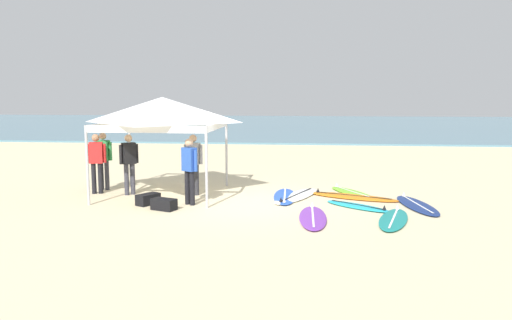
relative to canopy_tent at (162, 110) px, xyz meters
name	(u,v)px	position (x,y,z in m)	size (l,w,h in m)	color
ground_plane	(242,202)	(2.33, -0.82, -2.39)	(80.00, 80.00, 0.00)	beige
sea	(289,125)	(2.33, 32.45, -2.34)	(80.00, 36.00, 0.10)	#568499
canopy_tent	(162,110)	(0.00, 0.00, 0.00)	(3.20, 3.20, 2.75)	#B7B7BC
surfboard_cyan	(358,206)	(5.31, -1.13, -2.35)	(1.75, 1.55, 0.19)	#23B2CC
surfboard_navy	(417,205)	(6.81, -0.85, -2.35)	(1.01, 2.45, 0.19)	navy
surfboard_blue	(285,196)	(3.42, -0.09, -2.35)	(0.68, 2.27, 0.19)	blue
surfboard_lime	(352,192)	(5.30, 0.65, -2.35)	(1.40, 1.94, 0.19)	#7AD12D
surfboard_purple	(313,217)	(4.17, -2.40, -2.35)	(0.65, 2.31, 0.19)	purple
surfboard_white	(296,196)	(3.74, 0.00, -2.35)	(1.56, 2.56, 0.19)	white
surfboard_orange	(353,197)	(5.28, 0.06, -2.35)	(2.57, 1.58, 0.19)	orange
surfboard_teal	(394,219)	(5.97, -2.39, -2.35)	(1.14, 2.29, 0.19)	#19847F
person_red	(96,159)	(-1.94, -0.07, -1.40)	(0.53, 0.31, 1.71)	black
person_blue	(189,167)	(1.03, -1.23, -1.40)	(0.48, 0.38, 1.71)	black
person_green	(103,157)	(-1.97, 0.50, -1.40)	(0.55, 0.26, 1.71)	#383842
person_grey	(193,160)	(0.85, 0.01, -1.40)	(0.54, 0.28, 1.71)	#2D2D33
person_black	(129,160)	(-0.96, -0.12, -1.40)	(0.44, 0.40, 1.71)	#383842
gear_bag_near_tent	(164,204)	(0.53, -1.87, -2.25)	(0.60, 0.32, 0.28)	black
gear_bag_by_pole	(148,199)	(-0.04, -1.33, -2.25)	(0.60, 0.32, 0.28)	black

